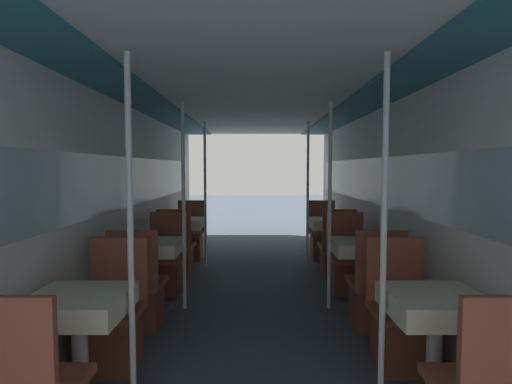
{
  "coord_description": "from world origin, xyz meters",
  "views": [
    {
      "loc": [
        -0.01,
        -1.56,
        1.49
      ],
      "look_at": [
        -0.02,
        2.62,
        1.23
      ],
      "focal_mm": 28.0,
      "sensor_mm": 36.0,
      "label": 1
    }
  ],
  "objects": [
    {
      "name": "chair_right_far_1",
      "position": [
        1.09,
        3.12,
        0.28
      ],
      "size": [
        0.45,
        0.45,
        0.94
      ],
      "rotation": [
        0.0,
        0.0,
        3.14
      ],
      "color": "brown",
      "rests_on": "ground_plane"
    },
    {
      "name": "chair_left_near_1",
      "position": [
        -1.09,
        2.05,
        0.28
      ],
      "size": [
        0.45,
        0.45,
        0.94
      ],
      "color": "brown",
      "rests_on": "ground_plane"
    },
    {
      "name": "dining_table_right_1",
      "position": [
        1.09,
        2.58,
        0.61
      ],
      "size": [
        0.57,
        0.57,
        0.73
      ],
      "color": "#4C4C51",
      "rests_on": "ground_plane"
    },
    {
      "name": "dining_table_left_1",
      "position": [
        -1.09,
        2.58,
        0.61
      ],
      "size": [
        0.57,
        0.57,
        0.73
      ],
      "color": "#4C4C51",
      "rests_on": "ground_plane"
    },
    {
      "name": "dining_table_left_2",
      "position": [
        -1.09,
        4.35,
        0.61
      ],
      "size": [
        0.57,
        0.57,
        0.73
      ],
      "color": "#4C4C51",
      "rests_on": "ground_plane"
    },
    {
      "name": "dining_table_right_2",
      "position": [
        1.09,
        4.35,
        0.61
      ],
      "size": [
        0.57,
        0.57,
        0.73
      ],
      "color": "#4C4C51",
      "rests_on": "ground_plane"
    },
    {
      "name": "wall_right",
      "position": [
        1.45,
        2.75,
        1.12
      ],
      "size": [
        0.05,
        8.29,
        2.17
      ],
      "color": "silver",
      "rests_on": "ground_plane"
    },
    {
      "name": "support_pole_right_0",
      "position": [
        0.76,
        0.82,
        1.08
      ],
      "size": [
        0.04,
        0.04,
        2.17
      ],
      "color": "silver",
      "rests_on": "ground_plane"
    },
    {
      "name": "support_pole_left_0",
      "position": [
        -0.76,
        0.82,
        1.08
      ],
      "size": [
        0.04,
        0.04,
        2.17
      ],
      "color": "silver",
      "rests_on": "ground_plane"
    },
    {
      "name": "dining_table_left_0",
      "position": [
        -1.09,
        0.82,
        0.61
      ],
      "size": [
        0.57,
        0.57,
        0.73
      ],
      "color": "#4C4C51",
      "rests_on": "ground_plane"
    },
    {
      "name": "chair_right_far_0",
      "position": [
        1.09,
        1.36,
        0.28
      ],
      "size": [
        0.45,
        0.45,
        0.94
      ],
      "rotation": [
        0.0,
        0.0,
        3.14
      ],
      "color": "brown",
      "rests_on": "ground_plane"
    },
    {
      "name": "dining_table_right_0",
      "position": [
        1.09,
        0.82,
        0.61
      ],
      "size": [
        0.57,
        0.57,
        0.73
      ],
      "color": "#4C4C51",
      "rests_on": "ground_plane"
    },
    {
      "name": "chair_right_near_2",
      "position": [
        1.09,
        3.81,
        0.28
      ],
      "size": [
        0.45,
        0.45,
        0.94
      ],
      "color": "brown",
      "rests_on": "ground_plane"
    },
    {
      "name": "chair_right_near_1",
      "position": [
        1.09,
        2.05,
        0.28
      ],
      "size": [
        0.45,
        0.45,
        0.94
      ],
      "color": "brown",
      "rests_on": "ground_plane"
    },
    {
      "name": "support_pole_left_1",
      "position": [
        -0.76,
        2.58,
        1.08
      ],
      "size": [
        0.04,
        0.04,
        2.17
      ],
      "color": "silver",
      "rests_on": "ground_plane"
    },
    {
      "name": "chair_left_far_1",
      "position": [
        -1.09,
        3.12,
        0.28
      ],
      "size": [
        0.45,
        0.45,
        0.94
      ],
      "rotation": [
        0.0,
        0.0,
        3.14
      ],
      "color": "brown",
      "rests_on": "ground_plane"
    },
    {
      "name": "chair_left_far_0",
      "position": [
        -1.09,
        1.36,
        0.28
      ],
      "size": [
        0.45,
        0.45,
        0.94
      ],
      "rotation": [
        0.0,
        0.0,
        3.14
      ],
      "color": "brown",
      "rests_on": "ground_plane"
    },
    {
      "name": "support_pole_left_2",
      "position": [
        -0.76,
        4.35,
        1.08
      ],
      "size": [
        0.04,
        0.04,
        2.17
      ],
      "color": "silver",
      "rests_on": "ground_plane"
    },
    {
      "name": "support_pole_right_2",
      "position": [
        0.76,
        4.35,
        1.08
      ],
      "size": [
        0.04,
        0.04,
        2.17
      ],
      "color": "silver",
      "rests_on": "ground_plane"
    },
    {
      "name": "chair_left_far_2",
      "position": [
        -1.09,
        4.89,
        0.28
      ],
      "size": [
        0.45,
        0.45,
        0.94
      ],
      "rotation": [
        0.0,
        0.0,
        3.14
      ],
      "color": "brown",
      "rests_on": "ground_plane"
    },
    {
      "name": "wall_left",
      "position": [
        -1.45,
        2.75,
        1.12
      ],
      "size": [
        0.05,
        8.29,
        2.17
      ],
      "color": "silver",
      "rests_on": "ground_plane"
    },
    {
      "name": "chair_left_near_2",
      "position": [
        -1.09,
        3.81,
        0.28
      ],
      "size": [
        0.45,
        0.45,
        0.94
      ],
      "color": "brown",
      "rests_on": "ground_plane"
    },
    {
      "name": "ceiling_panel",
      "position": [
        0.0,
        2.75,
        2.21
      ],
      "size": [
        2.9,
        8.29,
        0.07
      ],
      "color": "silver",
      "rests_on": "wall_left"
    },
    {
      "name": "support_pole_right_1",
      "position": [
        0.76,
        2.58,
        1.08
      ],
      "size": [
        0.04,
        0.04,
        2.17
      ],
      "color": "silver",
      "rests_on": "ground_plane"
    },
    {
      "name": "chair_right_far_2",
      "position": [
        1.09,
        4.89,
        0.28
      ],
      "size": [
        0.45,
        0.45,
        0.94
      ],
      "rotation": [
        0.0,
        0.0,
        3.14
      ],
      "color": "brown",
      "rests_on": "ground_plane"
    }
  ]
}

